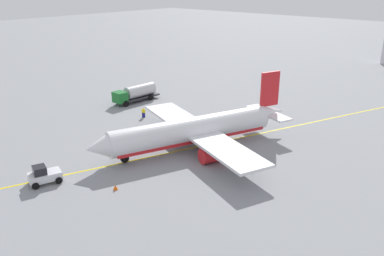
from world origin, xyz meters
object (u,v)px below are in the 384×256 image
(fuel_tanker, at_px, (136,93))
(pushback_tug, at_px, (44,175))
(refueling_worker, at_px, (144,113))
(airplane, at_px, (195,130))
(safety_cone_nose, at_px, (115,187))

(fuel_tanker, relative_size, pushback_tug, 2.43)
(pushback_tug, xyz_separation_m, refueling_worker, (-23.37, -8.95, -0.19))
(airplane, distance_m, fuel_tanker, 24.96)
(fuel_tanker, xyz_separation_m, pushback_tug, (28.64, 17.00, -0.71))
(refueling_worker, bearing_deg, fuel_tanker, -123.17)
(airplane, height_order, refueling_worker, airplane)
(pushback_tug, bearing_deg, airplane, 162.33)
(airplane, distance_m, safety_cone_nose, 15.24)
(safety_cone_nose, bearing_deg, pushback_tug, -58.93)
(airplane, bearing_deg, fuel_tanker, -111.49)
(airplane, xyz_separation_m, safety_cone_nose, (15.02, 1.22, -2.26))
(airplane, xyz_separation_m, refueling_worker, (-3.87, -15.16, -1.75))
(refueling_worker, bearing_deg, safety_cone_nose, 40.93)
(pushback_tug, distance_m, refueling_worker, 25.03)
(fuel_tanker, height_order, pushback_tug, fuel_tanker)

